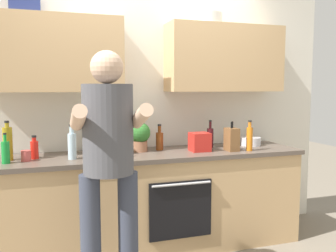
% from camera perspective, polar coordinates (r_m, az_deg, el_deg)
% --- Properties ---
extents(ground_plane, '(12.00, 12.00, 0.00)m').
position_cam_1_polar(ground_plane, '(3.57, -2.65, -18.57)').
color(ground_plane, '#756B5B').
extents(back_wall_unit, '(4.00, 0.38, 2.50)m').
position_cam_1_polar(back_wall_unit, '(3.51, -4.04, 6.18)').
color(back_wall_unit, silver).
rests_on(back_wall_unit, ground).
extents(counter, '(2.84, 0.67, 0.90)m').
position_cam_1_polar(counter, '(3.41, -2.67, -11.66)').
color(counter, tan).
rests_on(counter, ground).
extents(person_standing, '(0.49, 0.45, 1.73)m').
position_cam_1_polar(person_standing, '(2.49, -9.32, -4.70)').
color(person_standing, '#383D4C').
rests_on(person_standing, ground).
extents(bottle_vinegar, '(0.07, 0.07, 0.25)m').
position_cam_1_polar(bottle_vinegar, '(3.43, -1.34, -2.24)').
color(bottle_vinegar, brown).
rests_on(bottle_vinegar, counter).
extents(bottle_water, '(0.07, 0.07, 0.29)m').
position_cam_1_polar(bottle_water, '(3.09, -14.81, -2.84)').
color(bottle_water, silver).
rests_on(bottle_water, counter).
extents(bottle_oil, '(0.08, 0.08, 0.32)m').
position_cam_1_polar(bottle_oil, '(3.21, -23.84, -2.48)').
color(bottle_oil, olive).
rests_on(bottle_oil, counter).
extents(bottle_soda, '(0.06, 0.06, 0.24)m').
position_cam_1_polar(bottle_soda, '(3.09, -24.12, -3.70)').
color(bottle_soda, '#198C33').
rests_on(bottle_soda, counter).
extents(bottle_wine, '(0.06, 0.06, 0.27)m').
position_cam_1_polar(bottle_wine, '(3.58, 6.62, -1.77)').
color(bottle_wine, '#471419').
rests_on(bottle_wine, counter).
extents(bottle_hotsauce, '(0.06, 0.06, 0.20)m').
position_cam_1_polar(bottle_hotsauce, '(3.21, -20.21, -3.40)').
color(bottle_hotsauce, red).
rests_on(bottle_hotsauce, counter).
extents(bottle_juice, '(0.06, 0.06, 0.28)m').
position_cam_1_polar(bottle_juice, '(3.47, 12.66, -1.85)').
color(bottle_juice, orange).
rests_on(bottle_juice, counter).
extents(bottle_soy, '(0.06, 0.06, 0.34)m').
position_cam_1_polar(bottle_soy, '(3.02, -10.67, -2.46)').
color(bottle_soy, black).
rests_on(bottle_soy, counter).
extents(cup_ceramic, '(0.08, 0.08, 0.09)m').
position_cam_1_polar(cup_ceramic, '(3.14, -21.37, -4.37)').
color(cup_ceramic, '#BF4C47').
rests_on(cup_ceramic, counter).
extents(mixing_bowl, '(0.20, 0.20, 0.08)m').
position_cam_1_polar(mixing_bowl, '(3.80, 12.82, -2.36)').
color(mixing_bowl, silver).
rests_on(mixing_bowl, counter).
extents(knife_block, '(0.10, 0.14, 0.27)m').
position_cam_1_polar(knife_block, '(3.44, 9.95, -2.07)').
color(knife_block, brown).
rests_on(knife_block, counter).
extents(potted_herb, '(0.19, 0.19, 0.27)m').
position_cam_1_polar(potted_herb, '(3.35, -4.41, -1.48)').
color(potted_herb, '#9E6647').
rests_on(potted_herb, counter).
extents(grocery_bag_crisps, '(0.17, 0.17, 0.17)m').
position_cam_1_polar(grocery_bag_crisps, '(3.39, 4.98, -2.50)').
color(grocery_bag_crisps, red).
rests_on(grocery_bag_crisps, counter).
extents(grocery_bag_produce, '(0.27, 0.22, 0.20)m').
position_cam_1_polar(grocery_bag_produce, '(3.25, -10.01, -2.69)').
color(grocery_bag_produce, silver).
rests_on(grocery_bag_produce, counter).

